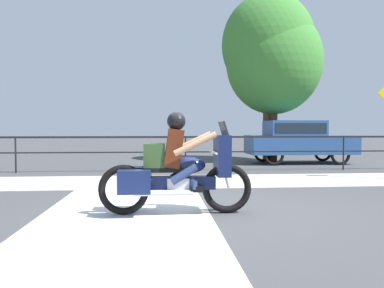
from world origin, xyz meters
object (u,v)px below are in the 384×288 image
tree_behind_sign (274,62)px  tree_behind_car (268,45)px  motorcycle (176,169)px  parked_car (298,139)px

tree_behind_sign → tree_behind_car: 0.73m
motorcycle → parked_car: parked_car is taller
motorcycle → tree_behind_car: 10.81m
parked_car → tree_behind_car: tree_behind_car is taller
tree_behind_car → tree_behind_sign: bearing=-16.8°
motorcycle → tree_behind_sign: size_ratio=0.39×
parked_car → motorcycle: bearing=-121.8°
motorcycle → parked_car: size_ratio=0.60×
motorcycle → tree_behind_car: bearing=65.7°
tree_behind_car → motorcycle: bearing=-114.1°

